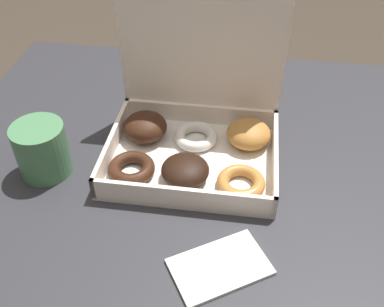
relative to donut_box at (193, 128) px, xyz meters
The scene contains 4 objects.
dining_table 0.19m from the donut_box, 105.40° to the right, with size 0.93×0.99×0.74m.
donut_box is the anchor object (origin of this frame).
coffee_mug 0.28m from the donut_box, 160.23° to the right, with size 0.09×0.09×0.10m.
paper_napkin 0.28m from the donut_box, 73.67° to the right, with size 0.17×0.15×0.01m.
Camera 1 is at (0.12, -0.56, 1.31)m, focal length 42.00 mm.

